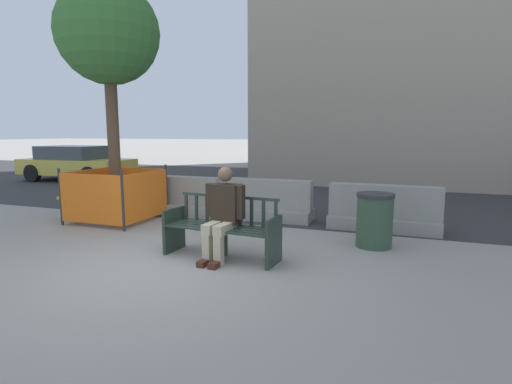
{
  "coord_description": "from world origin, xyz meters",
  "views": [
    {
      "loc": [
        3.05,
        -4.48,
        1.79
      ],
      "look_at": [
        0.69,
        2.1,
        0.75
      ],
      "focal_mm": 28.0,
      "sensor_mm": 36.0,
      "label": 1
    }
  ],
  "objects_px": {
    "street_tree": "(108,35)",
    "fire_hydrant": "(65,199)",
    "jersey_barrier_left": "(179,199)",
    "jersey_barrier_right": "(384,212)",
    "construction_fence": "(116,194)",
    "street_bench": "(222,230)",
    "car_taxi_near": "(76,163)",
    "seated_person": "(223,211)",
    "trash_bin": "(375,220)",
    "jersey_barrier_centre": "(264,203)"
  },
  "relations": [
    {
      "from": "street_bench",
      "to": "jersey_barrier_left",
      "type": "distance_m",
      "value": 3.38
    },
    {
      "from": "jersey_barrier_left",
      "to": "trash_bin",
      "type": "xyz_separation_m",
      "value": [
        4.26,
        -1.25,
        0.09
      ]
    },
    {
      "from": "car_taxi_near",
      "to": "jersey_barrier_centre",
      "type": "bearing_deg",
      "value": -24.75
    },
    {
      "from": "jersey_barrier_centre",
      "to": "trash_bin",
      "type": "bearing_deg",
      "value": -30.69
    },
    {
      "from": "fire_hydrant",
      "to": "jersey_barrier_right",
      "type": "bearing_deg",
      "value": 9.73
    },
    {
      "from": "jersey_barrier_centre",
      "to": "fire_hydrant",
      "type": "bearing_deg",
      "value": -162.9
    },
    {
      "from": "construction_fence",
      "to": "fire_hydrant",
      "type": "relative_size",
      "value": 1.83
    },
    {
      "from": "jersey_barrier_centre",
      "to": "street_tree",
      "type": "relative_size",
      "value": 0.43
    },
    {
      "from": "jersey_barrier_centre",
      "to": "construction_fence",
      "type": "height_order",
      "value": "construction_fence"
    },
    {
      "from": "jersey_barrier_centre",
      "to": "jersey_barrier_left",
      "type": "relative_size",
      "value": 0.99
    },
    {
      "from": "fire_hydrant",
      "to": "trash_bin",
      "type": "bearing_deg",
      "value": -0.96
    },
    {
      "from": "jersey_barrier_right",
      "to": "fire_hydrant",
      "type": "distance_m",
      "value": 6.54
    },
    {
      "from": "jersey_barrier_right",
      "to": "car_taxi_near",
      "type": "relative_size",
      "value": 0.49
    },
    {
      "from": "street_bench",
      "to": "seated_person",
      "type": "distance_m",
      "value": 0.3
    },
    {
      "from": "jersey_barrier_centre",
      "to": "trash_bin",
      "type": "height_order",
      "value": "trash_bin"
    },
    {
      "from": "street_bench",
      "to": "jersey_barrier_right",
      "type": "distance_m",
      "value": 3.3
    },
    {
      "from": "jersey_barrier_right",
      "to": "construction_fence",
      "type": "xyz_separation_m",
      "value": [
        -5.2,
        -0.99,
        0.22
      ]
    },
    {
      "from": "street_tree",
      "to": "car_taxi_near",
      "type": "distance_m",
      "value": 8.49
    },
    {
      "from": "jersey_barrier_right",
      "to": "trash_bin",
      "type": "xyz_separation_m",
      "value": [
        -0.1,
        -1.21,
        0.09
      ]
    },
    {
      "from": "street_bench",
      "to": "fire_hydrant",
      "type": "xyz_separation_m",
      "value": [
        -4.3,
        1.41,
        -0.01
      ]
    },
    {
      "from": "street_bench",
      "to": "street_tree",
      "type": "relative_size",
      "value": 0.37
    },
    {
      "from": "jersey_barrier_left",
      "to": "fire_hydrant",
      "type": "relative_size",
      "value": 2.46
    },
    {
      "from": "jersey_barrier_right",
      "to": "construction_fence",
      "type": "height_order",
      "value": "construction_fence"
    },
    {
      "from": "street_bench",
      "to": "trash_bin",
      "type": "relative_size",
      "value": 2.02
    },
    {
      "from": "seated_person",
      "to": "trash_bin",
      "type": "height_order",
      "value": "seated_person"
    },
    {
      "from": "seated_person",
      "to": "jersey_barrier_right",
      "type": "xyz_separation_m",
      "value": [
        2.09,
        2.58,
        -0.35
      ]
    },
    {
      "from": "street_bench",
      "to": "jersey_barrier_centre",
      "type": "distance_m",
      "value": 2.67
    },
    {
      "from": "seated_person",
      "to": "street_tree",
      "type": "bearing_deg",
      "value": 152.96
    },
    {
      "from": "jersey_barrier_centre",
      "to": "street_tree",
      "type": "height_order",
      "value": "street_tree"
    },
    {
      "from": "jersey_barrier_right",
      "to": "car_taxi_near",
      "type": "xyz_separation_m",
      "value": [
        -11.22,
        4.22,
        0.33
      ]
    },
    {
      "from": "construction_fence",
      "to": "car_taxi_near",
      "type": "relative_size",
      "value": 0.36
    },
    {
      "from": "car_taxi_near",
      "to": "trash_bin",
      "type": "relative_size",
      "value": 4.88
    },
    {
      "from": "jersey_barrier_left",
      "to": "car_taxi_near",
      "type": "relative_size",
      "value": 0.48
    },
    {
      "from": "construction_fence",
      "to": "car_taxi_near",
      "type": "height_order",
      "value": "car_taxi_near"
    },
    {
      "from": "seated_person",
      "to": "jersey_barrier_left",
      "type": "bearing_deg",
      "value": 130.94
    },
    {
      "from": "street_bench",
      "to": "car_taxi_near",
      "type": "bearing_deg",
      "value": 143.43
    },
    {
      "from": "construction_fence",
      "to": "fire_hydrant",
      "type": "bearing_deg",
      "value": -174.59
    },
    {
      "from": "street_bench",
      "to": "construction_fence",
      "type": "distance_m",
      "value": 3.43
    },
    {
      "from": "seated_person",
      "to": "jersey_barrier_left",
      "type": "xyz_separation_m",
      "value": [
        -2.26,
        2.61,
        -0.35
      ]
    },
    {
      "from": "jersey_barrier_left",
      "to": "jersey_barrier_right",
      "type": "xyz_separation_m",
      "value": [
        4.36,
        -0.03,
        0.0
      ]
    },
    {
      "from": "seated_person",
      "to": "construction_fence",
      "type": "bearing_deg",
      "value": 152.96
    },
    {
      "from": "street_tree",
      "to": "construction_fence",
      "type": "xyz_separation_m",
      "value": [
        -0.0,
        0.0,
        -3.1
      ]
    },
    {
      "from": "street_tree",
      "to": "construction_fence",
      "type": "relative_size",
      "value": 3.12
    },
    {
      "from": "street_tree",
      "to": "car_taxi_near",
      "type": "height_order",
      "value": "street_tree"
    },
    {
      "from": "jersey_barrier_right",
      "to": "street_tree",
      "type": "xyz_separation_m",
      "value": [
        -5.2,
        -0.99,
        3.32
      ]
    },
    {
      "from": "jersey_barrier_centre",
      "to": "trash_bin",
      "type": "relative_size",
      "value": 2.34
    },
    {
      "from": "street_tree",
      "to": "fire_hydrant",
      "type": "height_order",
      "value": "street_tree"
    },
    {
      "from": "jersey_barrier_left",
      "to": "construction_fence",
      "type": "relative_size",
      "value": 1.34
    },
    {
      "from": "seated_person",
      "to": "trash_bin",
      "type": "bearing_deg",
      "value": 34.39
    },
    {
      "from": "street_tree",
      "to": "trash_bin",
      "type": "height_order",
      "value": "street_tree"
    }
  ]
}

